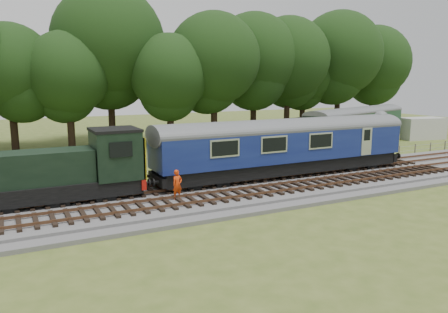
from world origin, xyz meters
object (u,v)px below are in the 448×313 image
shunter_loco (64,171)px  worker (177,185)px  parked_coach (356,125)px  dmu_railcar (285,142)px  caravan (422,128)px

shunter_loco → worker: bearing=-23.0°
parked_coach → dmu_railcar: bearing=-167.3°
dmu_railcar → caravan: bearing=21.7°
parked_coach → caravan: (10.89, 1.13, -0.97)m
worker → parked_coach: size_ratio=0.11×
dmu_railcar → worker: bearing=-164.8°
dmu_railcar → parked_coach: dmu_railcar is taller
shunter_loco → dmu_railcar: bearing=-0.0°
shunter_loco → parked_coach: 30.15m
dmu_railcar → shunter_loco: bearing=180.0°
worker → parked_coach: 25.98m
worker → caravan: caravan is taller
dmu_railcar → caravan: 27.70m
caravan → shunter_loco: bearing=-155.3°
caravan → worker: bearing=-149.6°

